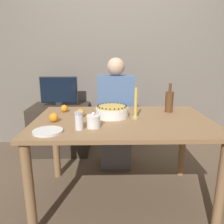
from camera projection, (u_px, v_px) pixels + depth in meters
ground_plane at (122, 198)px, 2.01m from camera, size 12.00×12.00×0.00m
wall_behind at (116, 53)px, 3.03m from camera, size 8.00×0.05×2.60m
dining_table at (123, 132)px, 1.84m from camera, size 1.46×0.93×0.76m
cake at (112, 112)px, 1.88m from camera, size 0.28×0.28×0.10m
sugar_bowl at (94, 121)px, 1.60m from camera, size 0.10×0.10×0.12m
sugar_shaker at (79, 121)px, 1.55m from camera, size 0.06×0.06×0.13m
plate_stack at (48, 131)px, 1.51m from camera, size 0.21×0.21×0.02m
candle at (136, 106)px, 1.81m from camera, size 0.05×0.05×0.26m
bottle at (169, 101)px, 2.03m from camera, size 0.07×0.07×0.27m
orange_fruit_0 at (54, 117)px, 1.74m from camera, size 0.07×0.07×0.07m
orange_fruit_1 at (64, 108)px, 2.04m from camera, size 0.07×0.07×0.07m
orange_fruit_2 at (81, 113)px, 1.88m from camera, size 0.07×0.07×0.07m
person_man_blue_shirt at (116, 121)px, 2.51m from camera, size 0.40×0.34×1.25m
side_cabinet at (61, 128)px, 2.96m from camera, size 0.75×0.55×0.63m
tv_monitor at (59, 91)px, 2.83m from camera, size 0.48×0.10×0.38m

